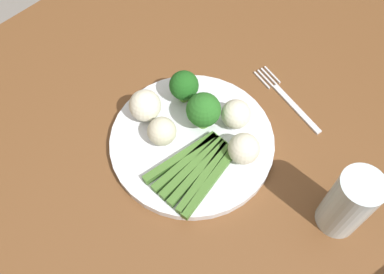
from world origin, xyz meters
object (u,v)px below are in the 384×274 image
at_px(broccoli_back, 184,86).
at_px(fork, 287,99).
at_px(water_glass, 349,203).
at_px(plate, 192,141).
at_px(cauliflower_mid, 236,114).
at_px(broccoli_right, 203,110).
at_px(dining_table, 155,168).
at_px(cauliflower_edge, 244,149).
at_px(asparagus_bundle, 196,169).
at_px(cauliflower_back_right, 162,131).
at_px(cauliflower_near_fork, 145,105).

distance_m(broccoli_back, fork, 0.19).
distance_m(broccoli_back, water_glass, 0.31).
bearing_deg(plate, cauliflower_mid, -22.70).
relative_size(broccoli_back, broccoli_right, 0.89).
relative_size(dining_table, cauliflower_edge, 27.55).
relative_size(broccoli_right, cauliflower_edge, 1.38).
bearing_deg(asparagus_bundle, plate, -134.03).
height_order(broccoli_back, cauliflower_edge, broccoli_back).
bearing_deg(cauliflower_edge, broccoli_right, 88.18).
xyz_separation_m(cauliflower_mid, water_glass, (-0.02, -0.22, 0.02)).
height_order(asparagus_bundle, broccoli_back, broccoli_back).
bearing_deg(fork, cauliflower_back_right, 80.41).
bearing_deg(cauliflower_edge, fork, 7.85).
height_order(dining_table, water_glass, water_glass).
relative_size(cauliflower_edge, water_glass, 0.40).
bearing_deg(plate, asparagus_bundle, -131.11).
distance_m(cauliflower_mid, fork, 0.12).
bearing_deg(fork, broccoli_back, 60.38).
bearing_deg(water_glass, cauliflower_back_right, 106.86).
relative_size(fork, water_glass, 1.34).
xyz_separation_m(broccoli_back, fork, (0.13, -0.13, -0.05)).
bearing_deg(asparagus_bundle, cauliflower_back_right, -96.82).
distance_m(dining_table, cauliflower_edge, 0.22).
xyz_separation_m(plate, broccoli_back, (0.05, 0.07, 0.04)).
xyz_separation_m(broccoli_back, water_glass, (0.00, -0.31, 0.01)).
height_order(broccoli_back, cauliflower_mid, broccoli_back).
height_order(broccoli_back, cauliflower_back_right, broccoli_back).
relative_size(asparagus_bundle, cauliflower_back_right, 3.03).
xyz_separation_m(dining_table, cauliflower_mid, (0.11, -0.09, 0.15)).
xyz_separation_m(plate, asparagus_bundle, (-0.04, -0.04, 0.01)).
height_order(plate, cauliflower_edge, cauliflower_edge).
xyz_separation_m(cauliflower_back_right, water_glass, (0.08, -0.28, 0.02)).
relative_size(cauliflower_mid, fork, 0.30).
xyz_separation_m(cauliflower_near_fork, cauliflower_mid, (0.09, -0.12, -0.00)).
relative_size(asparagus_bundle, broccoli_back, 2.33).
relative_size(dining_table, asparagus_bundle, 9.64).
distance_m(dining_table, asparagus_bundle, 0.17).
bearing_deg(broccoli_right, cauliflower_mid, -43.51).
xyz_separation_m(dining_table, fork, (0.22, -0.12, 0.11)).
xyz_separation_m(asparagus_bundle, cauliflower_near_fork, (0.02, 0.13, 0.02)).
bearing_deg(asparagus_bundle, dining_table, -92.18).
bearing_deg(fork, cauliflower_near_fork, 67.54).
relative_size(dining_table, cauliflower_near_fork, 25.74).
bearing_deg(cauliflower_back_right, dining_table, 104.70).
distance_m(cauliflower_back_right, water_glass, 0.29).
bearing_deg(cauliflower_mid, cauliflower_back_right, 148.56).
bearing_deg(cauliflower_edge, water_glass, -82.75).
bearing_deg(cauliflower_near_fork, broccoli_right, -57.68).
xyz_separation_m(plate, water_glass, (0.05, -0.25, 0.05)).
distance_m(asparagus_bundle, cauliflower_edge, 0.08).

